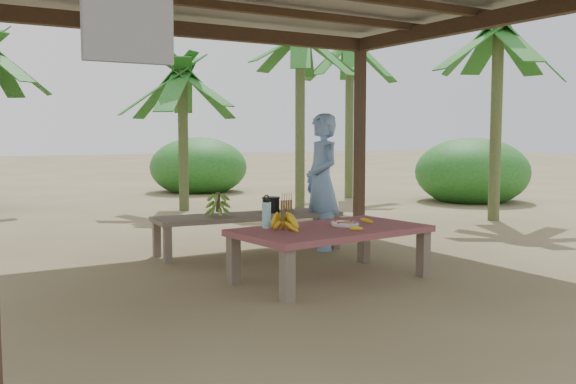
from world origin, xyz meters
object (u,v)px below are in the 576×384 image
ripe_banana_bunch (282,221)px  woman (322,182)px  water_flask (267,214)px  cooking_pot (271,205)px  work_table (331,234)px  plate (345,224)px  bench (249,219)px

ripe_banana_bunch → woman: woman is taller
water_flask → cooking_pot: 1.65m
work_table → cooking_pot: (0.30, 1.70, 0.10)m
work_table → woman: woman is taller
plate → woman: bearing=64.8°
work_table → cooking_pot: cooking_pot is taller
ripe_banana_bunch → water_flask: size_ratio=0.94×
plate → ripe_banana_bunch: bearing=179.6°
bench → ripe_banana_bunch: size_ratio=7.55×
plate → water_flask: size_ratio=0.86×
bench → woman: 0.98m
ripe_banana_bunch → cooking_pot: size_ratio=1.44×
work_table → ripe_banana_bunch: (-0.51, 0.03, 0.16)m
ripe_banana_bunch → woman: size_ratio=0.18×
plate → water_flask: water_flask is taller
work_table → water_flask: water_flask is taller
work_table → plate: plate is taller
bench → cooking_pot: cooking_pot is taller
woman → water_flask: bearing=-41.6°
work_table → cooking_pot: size_ratio=9.18×
work_table → ripe_banana_bunch: 0.53m
ripe_banana_bunch → plate: (0.69, -0.00, -0.07)m
water_flask → woman: (1.36, 1.10, 0.18)m
plate → woman: woman is taller
work_table → woman: 1.66m
bench → ripe_banana_bunch: ripe_banana_bunch is taller
bench → plate: bearing=-78.0°
work_table → plate: size_ratio=6.96×
ripe_banana_bunch → water_flask: water_flask is taller
bench → ripe_banana_bunch: bearing=-101.9°
work_table → plate: bearing=3.7°
bench → cooking_pot: 0.35m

